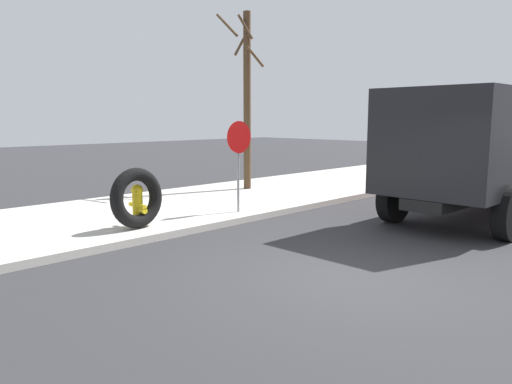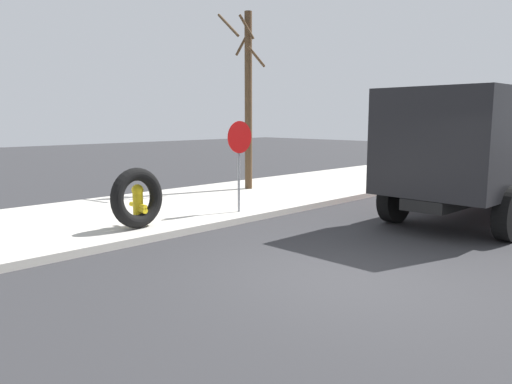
% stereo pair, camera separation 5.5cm
% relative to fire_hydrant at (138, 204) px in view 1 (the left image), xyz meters
% --- Properties ---
extents(ground_plane, '(80.00, 80.00, 0.00)m').
position_rel_fire_hydrant_xyz_m(ground_plane, '(0.59, -4.90, -0.62)').
color(ground_plane, '#2D2D30').
extents(sidewalk_curb, '(36.00, 5.00, 0.15)m').
position_rel_fire_hydrant_xyz_m(sidewalk_curb, '(0.59, 1.60, -0.55)').
color(sidewalk_curb, '#BCB7AD').
rests_on(sidewalk_curb, ground).
extents(fire_hydrant, '(0.25, 0.55, 0.88)m').
position_rel_fire_hydrant_xyz_m(fire_hydrant, '(0.00, 0.00, 0.00)').
color(fire_hydrant, yellow).
rests_on(fire_hydrant, sidewalk_curb).
extents(loose_tire, '(1.27, 0.45, 1.26)m').
position_rel_fire_hydrant_xyz_m(loose_tire, '(-0.12, -0.16, 0.16)').
color(loose_tire, black).
rests_on(loose_tire, sidewalk_curb).
extents(stop_sign, '(0.76, 0.08, 2.18)m').
position_rel_fire_hydrant_xyz_m(stop_sign, '(2.58, -0.35, 1.04)').
color(stop_sign, gray).
rests_on(stop_sign, sidewalk_curb).
extents(dump_truck_red, '(7.05, 2.91, 3.00)m').
position_rel_fire_hydrant_xyz_m(dump_truck_red, '(6.86, -4.55, 0.99)').
color(dump_truck_red, red).
rests_on(dump_truck_red, ground).
extents(bare_tree, '(1.27, 1.37, 5.49)m').
position_rel_fire_hydrant_xyz_m(bare_tree, '(5.52, 2.37, 2.45)').
color(bare_tree, '#4C3823').
rests_on(bare_tree, sidewalk_curb).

